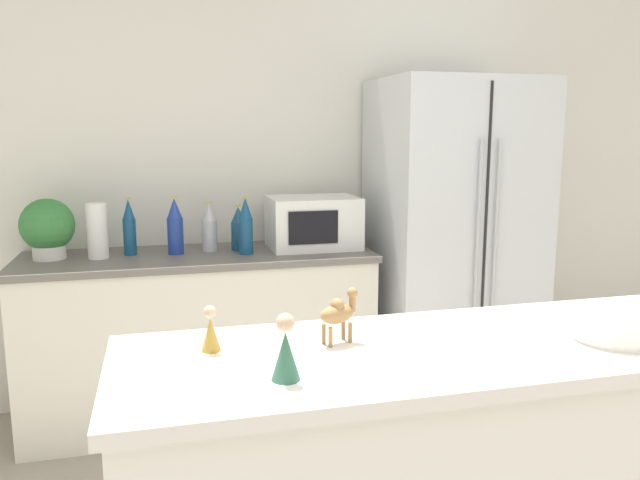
{
  "coord_description": "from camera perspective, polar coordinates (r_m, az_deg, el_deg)",
  "views": [
    {
      "loc": [
        -0.64,
        -0.87,
        1.54
      ],
      "look_at": [
        -0.04,
        1.44,
        1.12
      ],
      "focal_mm": 35.0,
      "sensor_mm": 36.0,
      "label": 1
    }
  ],
  "objects": [
    {
      "name": "wise_man_figurine_crimson",
      "position": [
        1.55,
        -9.97,
        -8.25
      ],
      "size": [
        0.05,
        0.05,
        0.11
      ],
      "color": "#B28933",
      "rests_on": "bar_counter"
    },
    {
      "name": "potted_plant",
      "position": [
        3.39,
        -23.65,
        1.07
      ],
      "size": [
        0.26,
        0.26,
        0.31
      ],
      "color": "silver",
      "rests_on": "back_counter"
    },
    {
      "name": "back_bottle_0",
      "position": [
        3.36,
        -17.04,
        1.09
      ],
      "size": [
        0.07,
        0.07,
        0.3
      ],
      "color": "navy",
      "rests_on": "back_counter"
    },
    {
      "name": "back_bottle_3",
      "position": [
        3.26,
        -6.81,
        1.23
      ],
      "size": [
        0.07,
        0.07,
        0.3
      ],
      "color": "navy",
      "rests_on": "back_counter"
    },
    {
      "name": "wall_back",
      "position": [
        3.66,
        -4.43,
        5.76
      ],
      "size": [
        8.0,
        0.06,
        2.55
      ],
      "color": "silver",
      "rests_on": "ground_plane"
    },
    {
      "name": "paper_towel_roll",
      "position": [
        3.32,
        -19.7,
        0.78
      ],
      "size": [
        0.1,
        0.1,
        0.28
      ],
      "color": "white",
      "rests_on": "back_counter"
    },
    {
      "name": "camel_figurine",
      "position": [
        1.58,
        1.71,
        -6.63
      ],
      "size": [
        0.11,
        0.08,
        0.14
      ],
      "color": "olive",
      "rests_on": "bar_counter"
    },
    {
      "name": "microwave",
      "position": [
        3.42,
        -0.65,
        1.63
      ],
      "size": [
        0.48,
        0.37,
        0.28
      ],
      "color": "white",
      "rests_on": "back_counter"
    },
    {
      "name": "wise_man_figurine_blue",
      "position": [
        1.36,
        -3.17,
        -10.14
      ],
      "size": [
        0.06,
        0.06,
        0.15
      ],
      "color": "#33664C",
      "rests_on": "bar_counter"
    },
    {
      "name": "fruit_bowl",
      "position": [
        1.8,
        25.67,
        -7.07
      ],
      "size": [
        0.26,
        0.26,
        0.06
      ],
      "color": "white",
      "rests_on": "bar_counter"
    },
    {
      "name": "back_bottle_1",
      "position": [
        3.38,
        -7.46,
        1.03
      ],
      "size": [
        0.08,
        0.08,
        0.25
      ],
      "color": "navy",
      "rests_on": "back_counter"
    },
    {
      "name": "back_bottle_4",
      "position": [
        3.33,
        -13.11,
        1.19
      ],
      "size": [
        0.08,
        0.08,
        0.3
      ],
      "color": "navy",
      "rests_on": "back_counter"
    },
    {
      "name": "back_counter",
      "position": [
        3.45,
        -10.8,
        -8.6
      ],
      "size": [
        1.82,
        0.63,
        0.91
      ],
      "color": "silver",
      "rests_on": "ground_plane"
    },
    {
      "name": "refrigerator",
      "position": [
        3.62,
        11.97,
        -0.31
      ],
      "size": [
        0.85,
        0.76,
        1.82
      ],
      "color": "silver",
      "rests_on": "ground_plane"
    },
    {
      "name": "back_bottle_2",
      "position": [
        3.38,
        -10.08,
        1.13
      ],
      "size": [
        0.08,
        0.08,
        0.26
      ],
      "color": "#B2B7BC",
      "rests_on": "back_counter"
    }
  ]
}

